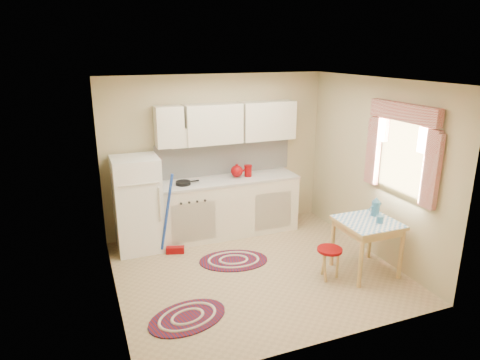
% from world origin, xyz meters
% --- Properties ---
extents(room_shell, '(3.64, 3.60, 2.52)m').
position_xyz_m(room_shell, '(0.16, 0.24, 1.60)').
color(room_shell, tan).
rests_on(room_shell, ground).
extents(fridge, '(0.65, 0.60, 1.40)m').
position_xyz_m(fridge, '(-1.34, 1.25, 0.70)').
color(fridge, white).
rests_on(fridge, ground).
extents(broom, '(0.30, 0.19, 1.20)m').
position_xyz_m(broom, '(-0.89, 0.90, 0.60)').
color(broom, '#1B3FAC').
rests_on(broom, ground).
extents(base_cabinets, '(2.25, 0.60, 0.88)m').
position_xyz_m(base_cabinets, '(0.06, 1.30, 0.44)').
color(base_cabinets, silver).
rests_on(base_cabinets, ground).
extents(countertop, '(2.27, 0.62, 0.04)m').
position_xyz_m(countertop, '(0.06, 1.30, 0.90)').
color(countertop, beige).
rests_on(countertop, base_cabinets).
extents(frying_pan, '(0.25, 0.25, 0.05)m').
position_xyz_m(frying_pan, '(-0.65, 1.25, 0.94)').
color(frying_pan, black).
rests_on(frying_pan, countertop).
extents(red_kettle, '(0.21, 0.19, 0.21)m').
position_xyz_m(red_kettle, '(0.23, 1.30, 1.02)').
color(red_kettle, '#7F0407').
rests_on(red_kettle, countertop).
extents(red_canister, '(0.15, 0.15, 0.16)m').
position_xyz_m(red_canister, '(0.42, 1.30, 1.00)').
color(red_canister, '#7F0407').
rests_on(red_canister, countertop).
extents(table, '(0.72, 0.72, 0.72)m').
position_xyz_m(table, '(1.35, -0.54, 0.36)').
color(table, tan).
rests_on(table, ground).
extents(stool, '(0.32, 0.32, 0.42)m').
position_xyz_m(stool, '(0.80, -0.52, 0.21)').
color(stool, '#7F0407').
rests_on(stool, ground).
extents(coffee_pot, '(0.14, 0.12, 0.27)m').
position_xyz_m(coffee_pot, '(1.55, -0.42, 0.86)').
color(coffee_pot, '#2D6389').
rests_on(coffee_pot, table).
extents(mug, '(0.11, 0.11, 0.10)m').
position_xyz_m(mug, '(1.44, -0.64, 0.77)').
color(mug, '#2D6389').
rests_on(mug, table).
extents(rug_center, '(1.09, 0.85, 0.02)m').
position_xyz_m(rug_center, '(-0.18, 0.37, 0.01)').
color(rug_center, maroon).
rests_on(rug_center, ground).
extents(rug_left, '(1.04, 0.82, 0.02)m').
position_xyz_m(rug_left, '(-1.12, -0.70, 0.01)').
color(rug_left, maroon).
rests_on(rug_left, ground).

